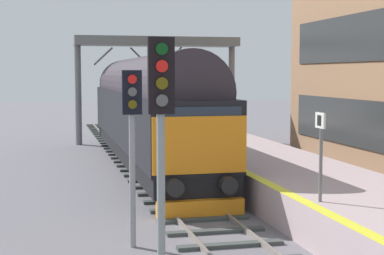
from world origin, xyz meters
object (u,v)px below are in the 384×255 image
object	(u,v)px
signal_post_near	(161,133)
signal_post_mid	(132,134)
diesel_locomotive	(147,109)
platform_number_sign	(321,143)

from	to	relation	value
signal_post_near	signal_post_mid	world-z (taller)	signal_post_near
signal_post_near	diesel_locomotive	bearing A→B (deg)	81.80
diesel_locomotive	signal_post_mid	bearing A→B (deg)	-100.74
diesel_locomotive	signal_post_near	size ratio (longest dim) A/B	4.07
diesel_locomotive	signal_post_near	bearing A→B (deg)	-98.20
diesel_locomotive	platform_number_sign	bearing A→B (deg)	-80.29
diesel_locomotive	signal_post_near	distance (m)	15.25
platform_number_sign	signal_post_near	bearing A→B (deg)	-145.69
diesel_locomotive	signal_post_mid	xyz separation A→B (m)	(-2.18, -11.47, 0.13)
signal_post_mid	diesel_locomotive	bearing A→B (deg)	79.26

